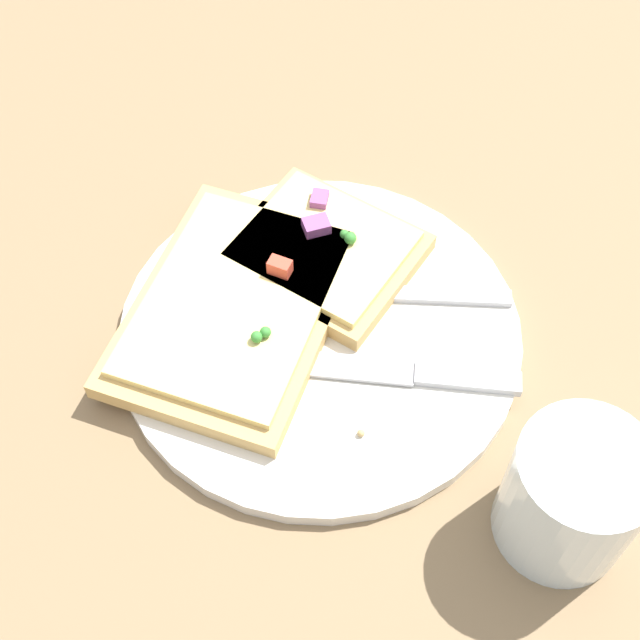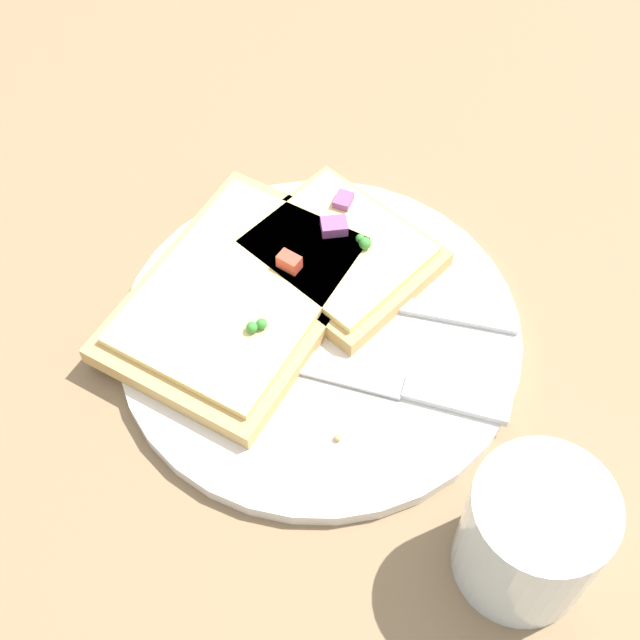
{
  "view_description": "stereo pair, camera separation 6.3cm",
  "coord_description": "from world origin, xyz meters",
  "views": [
    {
      "loc": [
        0.12,
        -0.34,
        0.54
      ],
      "look_at": [
        0.0,
        0.0,
        0.02
      ],
      "focal_mm": 50.0,
      "sensor_mm": 36.0,
      "label": 1
    },
    {
      "loc": [
        0.18,
        -0.31,
        0.54
      ],
      "look_at": [
        0.0,
        0.0,
        0.02
      ],
      "focal_mm": 50.0,
      "sensor_mm": 36.0,
      "label": 2
    }
  ],
  "objects": [
    {
      "name": "ground_plane",
      "position": [
        0.0,
        0.0,
        0.0
      ],
      "size": [
        4.0,
        4.0,
        0.0
      ],
      "primitive_type": "plane",
      "color": "#7F6647"
    },
    {
      "name": "plate",
      "position": [
        0.0,
        0.0,
        0.01
      ],
      "size": [
        0.29,
        0.29,
        0.01
      ],
      "color": "silver",
      "rests_on": "ground"
    },
    {
      "name": "fork",
      "position": [
        0.01,
        0.04,
        0.01
      ],
      "size": [
        0.21,
        0.08,
        0.01
      ],
      "rotation": [
        0.0,
        0.0,
        3.43
      ],
      "color": "#B7B7BC",
      "rests_on": "plate"
    },
    {
      "name": "knife",
      "position": [
        0.07,
        -0.02,
        0.01
      ],
      "size": [
        0.19,
        0.06,
        0.01
      ],
      "rotation": [
        0.0,
        0.0,
        3.37
      ],
      "color": "#B7B7BC",
      "rests_on": "plate"
    },
    {
      "name": "pizza_slice_main",
      "position": [
        -0.06,
        -0.01,
        0.02
      ],
      "size": [
        0.14,
        0.2,
        0.03
      ],
      "rotation": [
        0.0,
        0.0,
        1.57
      ],
      "color": "tan",
      "rests_on": "plate"
    },
    {
      "name": "pizza_slice_corner",
      "position": [
        -0.02,
        0.06,
        0.02
      ],
      "size": [
        0.15,
        0.14,
        0.03
      ],
      "rotation": [
        0.0,
        0.0,
        6.04
      ],
      "color": "tan",
      "rests_on": "plate"
    },
    {
      "name": "crumb_scatter",
      "position": [
        -0.0,
        0.07,
        0.02
      ],
      "size": [
        0.1,
        0.17,
        0.01
      ],
      "color": "tan",
      "rests_on": "plate"
    },
    {
      "name": "drinking_glass",
      "position": [
        0.19,
        -0.09,
        0.05
      ],
      "size": [
        0.08,
        0.08,
        0.09
      ],
      "color": "silver",
      "rests_on": "ground"
    }
  ]
}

